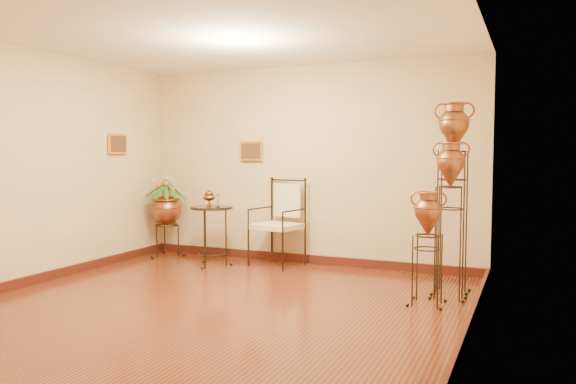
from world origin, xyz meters
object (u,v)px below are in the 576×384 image
at_px(amphora_tall, 452,196).
at_px(amphora_mid, 450,218).
at_px(planter_urn, 166,206).
at_px(side_table, 212,235).
at_px(armchair, 277,222).

distance_m(amphora_tall, amphora_mid, 0.30).
height_order(amphora_tall, amphora_mid, amphora_tall).
bearing_deg(planter_urn, side_table, -20.30).
bearing_deg(armchair, side_table, -143.28).
distance_m(amphora_tall, side_table, 3.34).
xyz_separation_m(amphora_tall, planter_urn, (-4.30, 0.65, -0.34)).
bearing_deg(planter_urn, amphora_tall, -8.58).
height_order(planter_urn, armchair, planter_urn).
relative_size(planter_urn, armchair, 1.13).
distance_m(armchair, side_table, 0.92).
bearing_deg(side_table, amphora_tall, -4.62).
relative_size(amphora_tall, armchair, 1.78).
relative_size(amphora_tall, side_table, 2.05).
relative_size(amphora_tall, amphora_mid, 1.25).
height_order(armchair, side_table, armchair).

